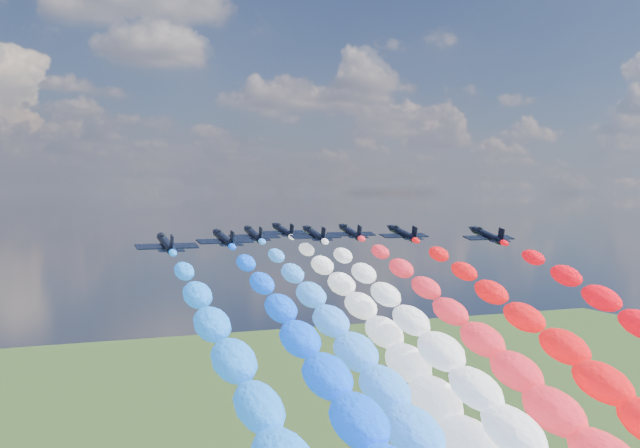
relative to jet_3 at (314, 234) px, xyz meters
name	(u,v)px	position (x,y,z in m)	size (l,w,h in m)	color
jet_0	(166,243)	(-29.05, -15.33, 0.00)	(8.84, 11.86, 2.61)	black
jet_1	(224,239)	(-18.28, -6.91, 0.00)	(8.84, 11.86, 2.61)	black
jet_2	(254,234)	(-10.09, 3.70, 0.00)	(8.84, 11.86, 2.61)	black
trail_2	(399,436)	(-10.09, -51.33, -19.72)	(7.04, 107.24, 44.51)	#2C79EC
jet_3	(314,234)	(0.00, 0.00, 0.00)	(8.84, 11.86, 2.61)	black
trail_3	(495,435)	(0.00, -55.03, -19.72)	(7.04, 107.24, 44.51)	silver
jet_4	(283,231)	(-0.88, 14.38, 0.00)	(8.84, 11.86, 2.61)	black
trail_4	(424,403)	(-0.88, -40.66, -19.72)	(7.04, 107.24, 44.51)	white
jet_5	(350,232)	(9.09, 4.71, 0.00)	(8.84, 11.86, 2.61)	black
trail_5	(535,415)	(9.09, -50.33, -19.72)	(7.04, 107.24, 44.51)	red
jet_6	(403,233)	(15.81, -3.35, 0.00)	(8.84, 11.86, 2.61)	black
trail_6	(627,428)	(15.81, -58.38, -19.72)	(7.04, 107.24, 44.51)	red
jet_7	(487,235)	(26.27, -14.54, 0.00)	(8.84, 11.86, 2.61)	black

